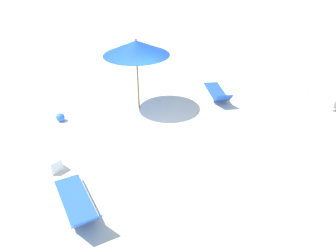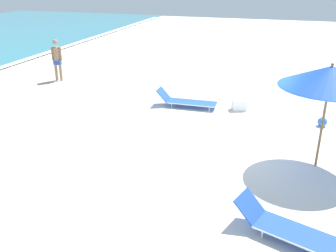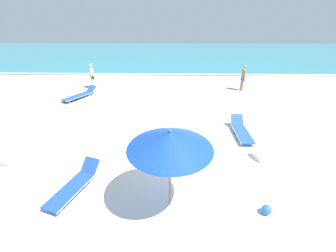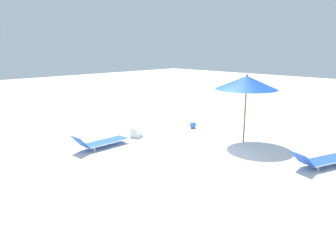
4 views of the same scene
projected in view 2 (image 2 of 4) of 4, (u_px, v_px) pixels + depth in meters
The scene contains 7 objects.
ground_plane at pixel (229, 148), 10.22m from camera, with size 60.00×60.00×0.16m.
beach_umbrella at pixel (330, 77), 8.26m from camera, with size 2.24×2.24×2.54m.
sun_lounger_under_umbrella at pixel (292, 230), 6.51m from camera, with size 1.26×2.20×0.56m.
sun_lounger_near_water_left at pixel (186, 101), 13.01m from camera, with size 0.68×2.09×0.59m.
beachgoer_wading_adult at pixel (57, 58), 15.86m from camera, with size 0.27×0.44×1.76m.
beach_ball at pixel (322, 122), 11.38m from camera, with size 0.28×0.28×0.28m.
cooler_box at pixel (239, 105), 12.72m from camera, with size 0.51×0.59×0.37m.
Camera 2 is at (-9.29, -1.18, 4.37)m, focal length 40.00 mm.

